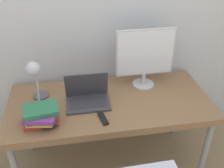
% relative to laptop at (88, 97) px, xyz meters
% --- Properties ---
extents(wall_back, '(8.00, 0.05, 2.60)m').
position_rel_laptop_xyz_m(wall_back, '(0.17, 0.43, 0.51)').
color(wall_back, silver).
rests_on(wall_back, ground_plane).
extents(desk, '(1.62, 0.73, 0.74)m').
position_rel_laptop_xyz_m(desk, '(0.17, -0.01, -0.11)').
color(desk, brown).
rests_on(desk, ground_plane).
extents(laptop, '(0.34, 0.23, 0.24)m').
position_rel_laptop_xyz_m(laptop, '(0.00, 0.00, 0.00)').
color(laptop, '#38383D').
rests_on(laptop, desk).
extents(monitor, '(0.49, 0.19, 0.51)m').
position_rel_laptop_xyz_m(monitor, '(0.50, 0.19, 0.23)').
color(monitor, '#B7B7BC').
rests_on(monitor, desk).
extents(desk_lamp, '(0.13, 0.27, 0.39)m').
position_rel_laptop_xyz_m(desk_lamp, '(-0.37, 0.03, 0.22)').
color(desk_lamp, '#4C4C51').
rests_on(desk_lamp, desk).
extents(book_stack, '(0.26, 0.23, 0.14)m').
position_rel_laptop_xyz_m(book_stack, '(-0.34, -0.20, 0.02)').
color(book_stack, '#B2382D').
rests_on(book_stack, desk).
extents(tv_remote, '(0.07, 0.15, 0.02)m').
position_rel_laptop_xyz_m(tv_remote, '(0.09, -0.23, -0.04)').
color(tv_remote, black).
rests_on(tv_remote, desk).
extents(game_controller, '(0.15, 0.10, 0.04)m').
position_rel_laptop_xyz_m(game_controller, '(-0.30, -0.23, -0.03)').
color(game_controller, black).
rests_on(game_controller, desk).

